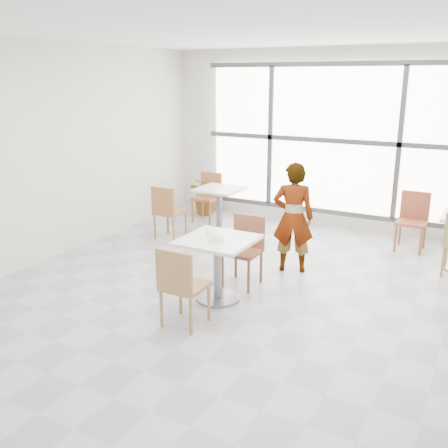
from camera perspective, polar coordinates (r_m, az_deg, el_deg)
The scene contains 16 objects.
floor at distance 6.04m, azimuth 1.38°, elevation -8.44°, with size 7.00×7.00×0.00m, color #9E9EA5.
ceiling at distance 5.51m, azimuth 1.61°, elevation 21.22°, with size 7.00×7.00×0.00m, color white.
wall_back at distance 8.81m, azimuth 12.13°, elevation 9.23°, with size 6.00×6.00×0.00m, color silver.
wall_left at distance 7.43m, azimuth -19.73°, elevation 7.40°, with size 7.00×7.00×0.00m, color silver.
window at distance 8.74m, azimuth 12.00°, elevation 9.19°, with size 4.60×0.07×2.52m.
main_table at distance 5.84m, azimuth -0.72°, elevation -3.77°, with size 0.80×0.80×0.75m.
chair_near at distance 5.22m, azimuth -4.93°, elevation -6.58°, with size 0.42×0.42×0.87m.
chair_far at distance 6.33m, azimuth 2.39°, elevation -2.38°, with size 0.42×0.42×0.87m.
oatmeal_bowl at distance 5.64m, azimuth -0.85°, elevation -1.59°, with size 0.21×0.21×0.10m.
coffee_cup at distance 5.85m, azimuth -1.66°, elevation -1.09°, with size 0.16×0.13×0.07m.
person at distance 6.73m, azimuth 7.79°, elevation 0.71°, with size 0.54×0.35×1.48m, color black.
bg_table_left at distance 8.46m, azimuth -0.52°, elevation 2.32°, with size 0.70×0.70×0.75m.
bg_chair_left_near at distance 8.08m, azimuth -6.42°, elevation 1.66°, with size 0.42×0.42×0.87m.
bg_chair_left_far at distance 9.14m, azimuth -1.77°, elevation 3.46°, with size 0.42×0.42×0.87m.
bg_chair_right_far at distance 8.11m, azimuth 20.50°, elevation 0.77°, with size 0.42×0.42×0.87m.
plant_left at distance 9.58m, azimuth -1.97°, elevation 3.15°, with size 0.63×0.55×0.70m, color #4D803E.
Camera 1 is at (2.51, -4.88, 2.52)m, focal length 40.62 mm.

